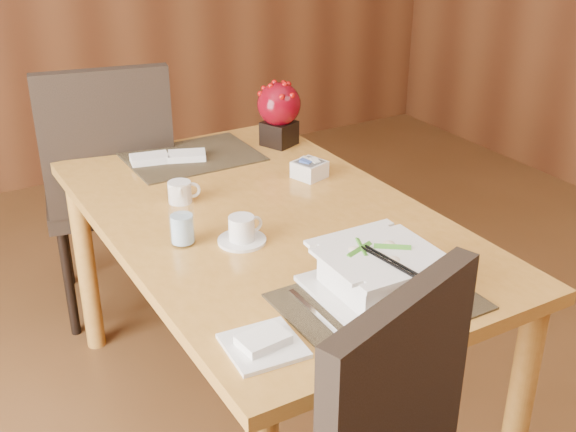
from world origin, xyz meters
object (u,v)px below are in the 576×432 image
water_glass (181,217)px  creamer_jug (180,192)px  berry_decor (279,110)px  far_chair (109,180)px  soup_setting (377,273)px  coffee_cup (242,231)px  sugar_caddy (310,169)px  bread_plate (263,346)px  dining_table (267,244)px

water_glass → creamer_jug: 0.28m
berry_decor → far_chair: size_ratio=0.22×
soup_setting → coffee_cup: soup_setting is taller
sugar_caddy → bread_plate: bearing=-127.7°
dining_table → bread_plate: bread_plate is taller
berry_decor → water_glass: bearing=-138.1°
coffee_cup → far_chair: size_ratio=0.13×
soup_setting → dining_table: bearing=93.0°
dining_table → creamer_jug: bearing=130.1°
soup_setting → bread_plate: (-0.34, -0.05, -0.05)m
water_glass → bread_plate: water_glass is taller
soup_setting → water_glass: size_ratio=1.87×
creamer_jug → berry_decor: (0.52, 0.29, 0.10)m
soup_setting → water_glass: (-0.30, 0.48, 0.02)m
bread_plate → far_chair: (0.10, 1.44, -0.16)m
bread_plate → far_chair: size_ratio=0.15×
berry_decor → far_chair: bearing=146.9°
dining_table → bread_plate: 0.66m
creamer_jug → sugar_caddy: (0.45, -0.03, -0.01)m
sugar_caddy → far_chair: 0.86m
creamer_jug → far_chair: size_ratio=0.09×
coffee_cup → sugar_caddy: bearing=36.6°
water_glass → bread_plate: size_ratio=1.00×
dining_table → water_glass: 0.33m
bread_plate → soup_setting: bearing=9.0°
coffee_cup → berry_decor: berry_decor is taller
creamer_jug → sugar_caddy: creamer_jug is taller
dining_table → soup_setting: size_ratio=5.08×
berry_decor → bread_plate: bearing=-121.1°
creamer_jug → bread_plate: size_ratio=0.58×
dining_table → coffee_cup: 0.22m
coffee_cup → water_glass: bearing=152.9°
creamer_jug → berry_decor: bearing=47.4°
soup_setting → water_glass: 0.56m
creamer_jug → sugar_caddy: bearing=13.7°
coffee_cup → berry_decor: size_ratio=0.57×
far_chair → water_glass: bearing=98.0°
coffee_cup → sugar_caddy: (0.40, 0.30, -0.00)m
coffee_cup → bread_plate: 0.49m
soup_setting → coffee_cup: (-0.16, 0.40, -0.03)m
water_glass → creamer_jug: bearing=69.1°
dining_table → sugar_caddy: (0.26, 0.19, 0.12)m
dining_table → creamer_jug: (-0.18, 0.22, 0.13)m
bread_plate → water_glass: bearing=85.9°
creamer_jug → dining_table: bearing=-32.1°
water_glass → bread_plate: (-0.04, -0.53, -0.07)m
coffee_cup → water_glass: 0.17m
bread_plate → coffee_cup: bearing=68.4°
coffee_cup → bread_plate: bearing=-111.6°
dining_table → creamer_jug: creamer_jug is taller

